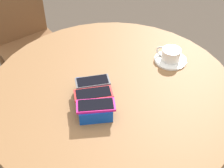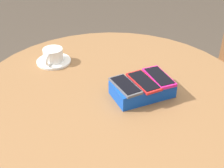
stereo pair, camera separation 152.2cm
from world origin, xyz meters
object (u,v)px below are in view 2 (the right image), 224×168
Objects in this scene: phone_red at (144,82)px; phone_gray at (125,85)px; phone_magenta at (159,77)px; saucer at (54,61)px; coffee_cup at (53,55)px; phone_box at (142,89)px; round_table at (112,111)px.

phone_red and phone_gray have the same top height.
phone_gray is (0.13, 0.02, -0.00)m from phone_magenta.
saucer is at bearing -47.45° from phone_red.
saucer is 1.34× the size of coffee_cup.
phone_gray reaches higher than saucer.
phone_magenta is 1.38× the size of coffee_cup.
phone_box is at bearing -171.29° from phone_gray.
phone_box is 0.43m from coffee_cup.
phone_magenta is 0.06m from phone_red.
coffee_cup is (0.19, -0.25, 0.14)m from round_table.
phone_magenta is at bearing 139.40° from saucer.
coffee_cup is at bearing 63.05° from saucer.
saucer is at bearing -40.60° from phone_magenta.
phone_magenta is at bearing 139.75° from coffee_cup.
round_table is 0.18m from phone_gray.
phone_red is 1.07× the size of phone_gray.
coffee_cup is at bearing -55.41° from phone_gray.
phone_gray is 1.00× the size of saucer.
phone_red reaches higher than saucer.
coffee_cup is (0.35, -0.30, -0.02)m from phone_magenta.
round_table is at bearing -17.30° from phone_magenta.
phone_red is 1.44× the size of coffee_cup.
phone_box is 0.43m from saucer.
coffee_cup reaches higher than round_table.
phone_box reaches higher than saucer.
phone_red is 0.43m from coffee_cup.
phone_magenta reaches higher than coffee_cup.
round_table is 7.12× the size of phone_gray.
saucer is (0.35, -0.30, -0.05)m from phone_magenta.
phone_box is 1.46× the size of phone_red.
phone_box is at bearing 132.58° from coffee_cup.
phone_box is 0.07m from phone_gray.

